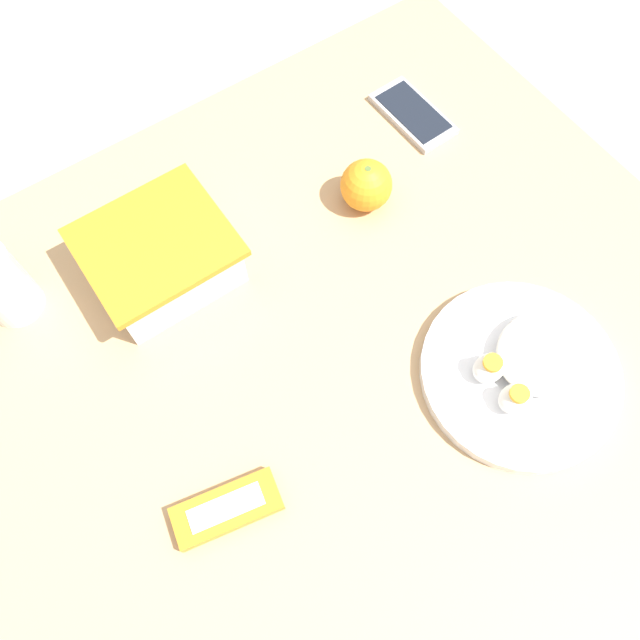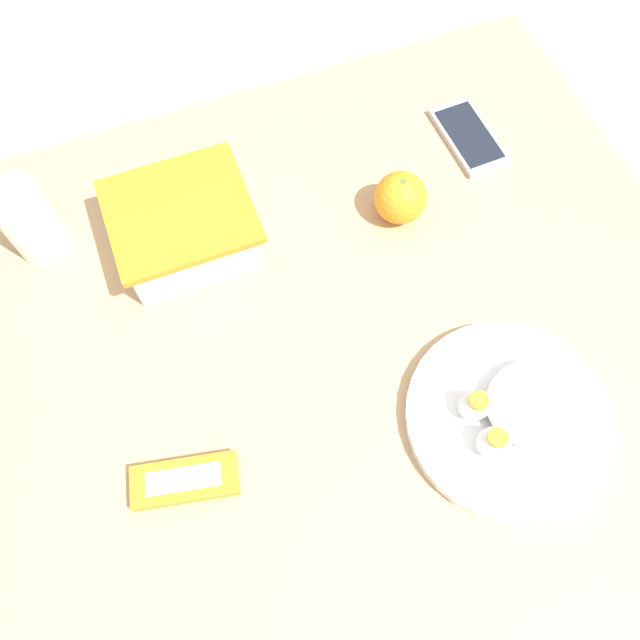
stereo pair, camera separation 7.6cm
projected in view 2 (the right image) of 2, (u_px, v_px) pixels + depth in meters
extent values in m
plane|color=#B2A899|center=(333.00, 474.00, 1.44)|extent=(10.00, 10.00, 0.00)
cube|color=tan|center=(343.00, 363.00, 0.79)|extent=(0.99, 0.93, 0.03)
cylinder|color=#A07D56|center=(50.00, 322.00, 1.22)|extent=(0.05, 0.05, 0.70)
cylinder|color=#A07D56|center=(455.00, 190.00, 1.35)|extent=(0.05, 0.05, 0.70)
cube|color=white|center=(185.00, 229.00, 0.82)|extent=(0.16, 0.14, 0.07)
cube|color=beige|center=(187.00, 235.00, 0.83)|extent=(0.15, 0.13, 0.04)
cube|color=orange|center=(179.00, 211.00, 0.78)|extent=(0.18, 0.16, 0.01)
ellipsoid|color=tan|center=(183.00, 222.00, 0.82)|extent=(0.04, 0.04, 0.02)
sphere|color=orange|center=(400.00, 198.00, 0.84)|extent=(0.07, 0.07, 0.07)
cylinder|color=#4C662D|center=(403.00, 182.00, 0.80)|extent=(0.01, 0.01, 0.00)
cylinder|color=white|center=(508.00, 418.00, 0.74)|extent=(0.24, 0.24, 0.02)
ellipsoid|color=white|center=(536.00, 403.00, 0.72)|extent=(0.12, 0.11, 0.03)
ellipsoid|color=white|center=(494.00, 442.00, 0.70)|extent=(0.04, 0.03, 0.03)
cylinder|color=#F4A823|center=(498.00, 438.00, 0.68)|extent=(0.02, 0.02, 0.01)
ellipsoid|color=white|center=(475.00, 405.00, 0.72)|extent=(0.04, 0.03, 0.03)
cylinder|color=#F4A823|center=(479.00, 400.00, 0.70)|extent=(0.02, 0.02, 0.01)
cube|color=orange|center=(185.00, 481.00, 0.70)|extent=(0.13, 0.07, 0.02)
cube|color=white|center=(183.00, 479.00, 0.70)|extent=(0.09, 0.04, 0.00)
cube|color=#ADADB2|center=(468.00, 137.00, 0.92)|extent=(0.07, 0.14, 0.01)
cube|color=black|center=(469.00, 134.00, 0.91)|extent=(0.06, 0.11, 0.00)
cylinder|color=silver|center=(29.00, 221.00, 0.80)|extent=(0.07, 0.07, 0.11)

